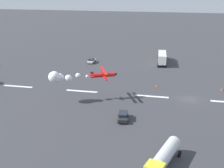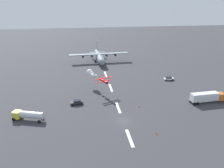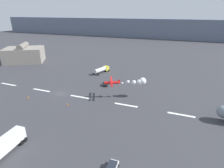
{
  "view_description": "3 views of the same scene",
  "coord_description": "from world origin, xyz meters",
  "px_view_note": "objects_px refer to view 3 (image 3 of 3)",
  "views": [
    {
      "loc": [
        4.72,
        65.46,
        25.53
      ],
      "look_at": [
        18.6,
        -0.69,
        2.2
      ],
      "focal_mm": 46.77,
      "sensor_mm": 36.0,
      "label": 1
    },
    {
      "loc": [
        -56.0,
        11.89,
        34.79
      ],
      "look_at": [
        22.64,
        0.0,
        3.1
      ],
      "focal_mm": 35.0,
      "sensor_mm": 36.0,
      "label": 2
    },
    {
      "loc": [
        40.94,
        -52.28,
        29.27
      ],
      "look_at": [
        19.77,
        3.8,
        5.25
      ],
      "focal_mm": 29.31,
      "sensor_mm": 36.0,
      "label": 3
    }
  ],
  "objects_px": {
    "traffic_cone_far": "(67,104)",
    "followme_car_yellow": "(111,168)",
    "stunt_biplane_red": "(134,82)",
    "airport_staff_sedan": "(106,83)",
    "fuel_tanker_truck": "(102,70)",
    "traffic_cone_near": "(28,97)"
  },
  "relations": [
    {
      "from": "followme_car_yellow",
      "to": "stunt_biplane_red",
      "type": "bearing_deg",
      "value": 97.12
    },
    {
      "from": "followme_car_yellow",
      "to": "airport_staff_sedan",
      "type": "distance_m",
      "value": 44.83
    },
    {
      "from": "airport_staff_sedan",
      "to": "fuel_tanker_truck",
      "type": "bearing_deg",
      "value": 119.96
    },
    {
      "from": "fuel_tanker_truck",
      "to": "airport_staff_sedan",
      "type": "xyz_separation_m",
      "value": [
        8.41,
        -14.59,
        -0.94
      ]
    },
    {
      "from": "fuel_tanker_truck",
      "to": "airport_staff_sedan",
      "type": "relative_size",
      "value": 2.14
    },
    {
      "from": "airport_staff_sedan",
      "to": "traffic_cone_far",
      "type": "xyz_separation_m",
      "value": [
        -5.29,
        -20.94,
        -0.44
      ]
    },
    {
      "from": "fuel_tanker_truck",
      "to": "followme_car_yellow",
      "type": "relative_size",
      "value": 2.23
    },
    {
      "from": "traffic_cone_far",
      "to": "fuel_tanker_truck",
      "type": "bearing_deg",
      "value": 95.03
    },
    {
      "from": "stunt_biplane_red",
      "to": "airport_staff_sedan",
      "type": "relative_size",
      "value": 3.19
    },
    {
      "from": "stunt_biplane_red",
      "to": "airport_staff_sedan",
      "type": "distance_m",
      "value": 16.19
    },
    {
      "from": "fuel_tanker_truck",
      "to": "traffic_cone_far",
      "type": "height_order",
      "value": "fuel_tanker_truck"
    },
    {
      "from": "traffic_cone_far",
      "to": "followme_car_yellow",
      "type": "bearing_deg",
      "value": -40.76
    },
    {
      "from": "stunt_biplane_red",
      "to": "fuel_tanker_truck",
      "type": "relative_size",
      "value": 1.49
    },
    {
      "from": "followme_car_yellow",
      "to": "traffic_cone_far",
      "type": "distance_m",
      "value": 30.79
    },
    {
      "from": "fuel_tanker_truck",
      "to": "stunt_biplane_red",
      "type": "bearing_deg",
      "value": -44.05
    },
    {
      "from": "fuel_tanker_truck",
      "to": "followme_car_yellow",
      "type": "xyz_separation_m",
      "value": [
        26.44,
        -55.63,
        -0.93
      ]
    },
    {
      "from": "traffic_cone_near",
      "to": "traffic_cone_far",
      "type": "distance_m",
      "value": 16.16
    },
    {
      "from": "fuel_tanker_truck",
      "to": "traffic_cone_near",
      "type": "xyz_separation_m",
      "value": [
        -13.02,
        -36.06,
        -1.37
      ]
    },
    {
      "from": "fuel_tanker_truck",
      "to": "followme_car_yellow",
      "type": "height_order",
      "value": "fuel_tanker_truck"
    },
    {
      "from": "followme_car_yellow",
      "to": "traffic_cone_near",
      "type": "xyz_separation_m",
      "value": [
        -39.47,
        19.58,
        -0.44
      ]
    },
    {
      "from": "traffic_cone_near",
      "to": "traffic_cone_far",
      "type": "relative_size",
      "value": 1.0
    },
    {
      "from": "airport_staff_sedan",
      "to": "traffic_cone_far",
      "type": "height_order",
      "value": "airport_staff_sedan"
    }
  ]
}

